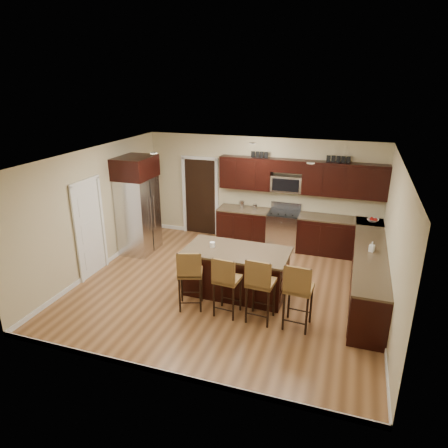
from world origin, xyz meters
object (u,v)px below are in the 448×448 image
(island, at_px, (236,273))
(refrigerator, at_px, (138,204))
(stool_right, at_px, (260,283))
(range, at_px, (283,230))
(stool_left, at_px, (190,273))
(stool_extra, at_px, (298,289))
(stool_mid, at_px, (226,280))

(island, xyz_separation_m, refrigerator, (-2.85, 1.23, 0.77))
(refrigerator, bearing_deg, stool_right, -30.58)
(stool_right, bearing_deg, range, 97.38)
(range, xyz_separation_m, stool_right, (0.22, -3.42, 0.29))
(range, xyz_separation_m, refrigerator, (-3.30, -1.33, 0.73))
(stool_left, height_order, stool_extra, stool_extra)
(stool_right, height_order, refrigerator, refrigerator)
(range, distance_m, stool_mid, 3.44)
(range, bearing_deg, stool_left, -107.50)
(stool_left, bearing_deg, refrigerator, 118.09)
(stool_right, bearing_deg, stool_left, -176.61)
(island, xyz_separation_m, stool_left, (-0.63, -0.85, 0.30))
(stool_right, bearing_deg, refrigerator, 153.07)
(refrigerator, relative_size, stool_extra, 1.93)
(island, relative_size, stool_mid, 1.77)
(stool_left, relative_size, stool_right, 0.97)
(range, distance_m, stool_left, 3.58)
(range, xyz_separation_m, stool_left, (-1.07, -3.41, 0.26))
(island, height_order, stool_mid, stool_mid)
(range, distance_m, stool_extra, 3.54)
(stool_mid, xyz_separation_m, stool_right, (0.61, -0.00, 0.04))
(island, relative_size, stool_right, 1.67)
(range, relative_size, stool_left, 0.94)
(range, bearing_deg, island, -99.93)
(stool_left, xyz_separation_m, refrigerator, (-2.23, 2.08, 0.47))
(stool_mid, xyz_separation_m, refrigerator, (-2.91, 2.08, 0.49))
(stool_left, height_order, stool_right, stool_right)
(stool_right, distance_m, stool_extra, 0.65)
(refrigerator, xyz_separation_m, stool_extra, (4.17, -2.08, -0.44))
(island, relative_size, refrigerator, 0.87)
(refrigerator, height_order, stool_extra, refrigerator)
(island, distance_m, stool_mid, 0.90)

